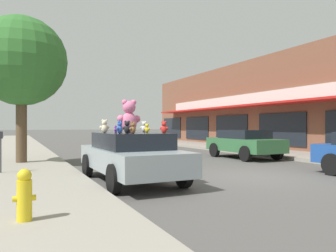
# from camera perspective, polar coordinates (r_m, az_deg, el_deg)

# --- Properties ---
(ground_plane) EXTENTS (260.00, 260.00, 0.00)m
(ground_plane) POSITION_cam_1_polar(r_m,az_deg,el_deg) (10.74, 14.07, -8.57)
(ground_plane) COLOR #514F4C
(sidewalk_near) EXTENTS (3.27, 90.00, 0.16)m
(sidewalk_near) POSITION_cam_1_polar(r_m,az_deg,el_deg) (8.38, -23.52, -10.45)
(sidewalk_near) COLOR gray
(sidewalk_near) RESTS_ON ground_plane
(plush_art_car) EXTENTS (2.12, 4.68, 1.40)m
(plush_art_car) POSITION_cam_1_polar(r_m,az_deg,el_deg) (9.47, -6.47, -5.02)
(plush_art_car) COLOR #8C999E
(plush_art_car) RESTS_ON ground_plane
(teddy_bear_giant) EXTENTS (0.72, 0.45, 0.99)m
(teddy_bear_giant) POSITION_cam_1_polar(r_m,az_deg,el_deg) (9.82, -6.79, 1.62)
(teddy_bear_giant) COLOR pink
(teddy_bear_giant) RESTS_ON plush_art_car
(teddy_bear_red) EXTENTS (0.22, 0.22, 0.33)m
(teddy_bear_red) POSITION_cam_1_polar(r_m,az_deg,el_deg) (8.79, -0.71, -0.26)
(teddy_bear_red) COLOR red
(teddy_bear_red) RESTS_ON plush_art_car
(teddy_bear_white) EXTENTS (0.27, 0.19, 0.35)m
(teddy_bear_white) POSITION_cam_1_polar(r_m,az_deg,el_deg) (10.43, -4.18, -0.15)
(teddy_bear_white) COLOR white
(teddy_bear_white) RESTS_ON plush_art_car
(teddy_bear_black) EXTENTS (0.25, 0.22, 0.34)m
(teddy_bear_black) POSITION_cam_1_polar(r_m,az_deg,el_deg) (8.74, -7.13, -0.22)
(teddy_bear_black) COLOR black
(teddy_bear_black) RESTS_ON plush_art_car
(teddy_bear_brown) EXTENTS (0.23, 0.19, 0.31)m
(teddy_bear_brown) POSITION_cam_1_polar(r_m,az_deg,el_deg) (8.38, -6.13, -0.33)
(teddy_bear_brown) COLOR olive
(teddy_bear_brown) RESTS_ON plush_art_car
(teddy_bear_orange) EXTENTS (0.17, 0.18, 0.26)m
(teddy_bear_orange) POSITION_cam_1_polar(r_m,az_deg,el_deg) (10.04, -8.21, -0.42)
(teddy_bear_orange) COLOR orange
(teddy_bear_orange) RESTS_ON plush_art_car
(teddy_bear_purple) EXTENTS (0.13, 0.16, 0.22)m
(teddy_bear_purple) POSITION_cam_1_polar(r_m,az_deg,el_deg) (9.47, -9.10, -0.56)
(teddy_bear_purple) COLOR purple
(teddy_bear_purple) RESTS_ON plush_art_car
(teddy_bear_blue) EXTENTS (0.23, 0.22, 0.33)m
(teddy_bear_blue) POSITION_cam_1_polar(r_m,az_deg,el_deg) (8.49, -8.41, -0.25)
(teddy_bear_blue) COLOR blue
(teddy_bear_blue) RESTS_ON plush_art_car
(teddy_bear_yellow) EXTENTS (0.18, 0.19, 0.27)m
(teddy_bear_yellow) POSITION_cam_1_polar(r_m,az_deg,el_deg) (9.84, -3.68, -0.39)
(teddy_bear_yellow) COLOR yellow
(teddy_bear_yellow) RESTS_ON plush_art_car
(teddy_bear_cream) EXTENTS (0.29, 0.19, 0.39)m
(teddy_bear_cream) POSITION_cam_1_polar(r_m,az_deg,el_deg) (9.59, -11.00, -0.07)
(teddy_bear_cream) COLOR beige
(teddy_bear_cream) RESTS_ON plush_art_car
(parked_car_far_center) EXTENTS (2.03, 4.06, 1.40)m
(parked_car_far_center) POSITION_cam_1_polar(r_m,az_deg,el_deg) (16.60, 13.12, -2.85)
(parked_car_far_center) COLOR #336B3D
(parked_car_far_center) RESTS_ON ground_plane
(street_tree) EXTENTS (3.53, 3.53, 5.77)m
(street_tree) POSITION_cam_1_polar(r_m,az_deg,el_deg) (14.39, -24.17, 10.20)
(street_tree) COLOR brown
(street_tree) RESTS_ON sidewalk_near
(fire_hydrant) EXTENTS (0.33, 0.22, 0.79)m
(fire_hydrant) POSITION_cam_1_polar(r_m,az_deg,el_deg) (5.52, -23.73, -10.91)
(fire_hydrant) COLOR yellow
(fire_hydrant) RESTS_ON sidewalk_near
(parking_meter) EXTENTS (0.14, 0.10, 1.27)m
(parking_meter) POSITION_cam_1_polar(r_m,az_deg,el_deg) (11.30, -27.16, -3.18)
(parking_meter) COLOR #4C4C51
(parking_meter) RESTS_ON sidewalk_near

